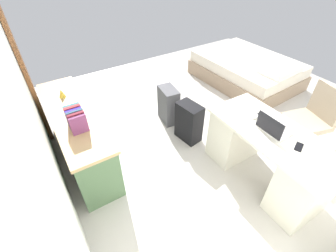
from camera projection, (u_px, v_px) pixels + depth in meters
name	position (u px, v px, depth m)	size (l,w,h in m)	color
ground_plane	(221.00, 127.00, 3.70)	(5.72, 5.72, 0.00)	beige
wall_back	(16.00, 91.00, 1.82)	(4.22, 0.10, 2.84)	silver
door_wooden	(22.00, 63.00, 3.13)	(0.88, 0.05, 2.04)	brown
desk	(266.00, 156.00, 2.71)	(1.45, 0.68, 0.74)	silver
office_chair	(309.00, 124.00, 3.10)	(0.56, 0.56, 0.94)	black
credenza	(78.00, 135.00, 3.01)	(1.80, 0.48, 0.73)	#4C6B47
bed	(247.00, 70.00, 4.68)	(1.96, 1.49, 0.58)	gray
suitcase_black	(189.00, 122.00, 3.33)	(0.36, 0.22, 0.58)	black
suitcase_spare_grey	(168.00, 105.00, 3.66)	(0.36, 0.22, 0.57)	#4C4C51
laptop	(272.00, 128.00, 2.46)	(0.31, 0.23, 0.21)	silver
computer_mouse	(255.00, 116.00, 2.67)	(0.06, 0.10, 0.03)	white
cell_phone_near_laptop	(299.00, 147.00, 2.31)	(0.07, 0.14, 0.01)	black
cell_phone_by_mouse	(260.00, 115.00, 2.71)	(0.07, 0.14, 0.01)	black
desk_lamp	(334.00, 144.00, 1.98)	(0.16, 0.11, 0.34)	silver
book_row	(76.00, 119.00, 2.50)	(0.24, 0.17, 0.24)	#7A3968
figurine_small	(62.00, 93.00, 2.99)	(0.08, 0.08, 0.11)	gold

